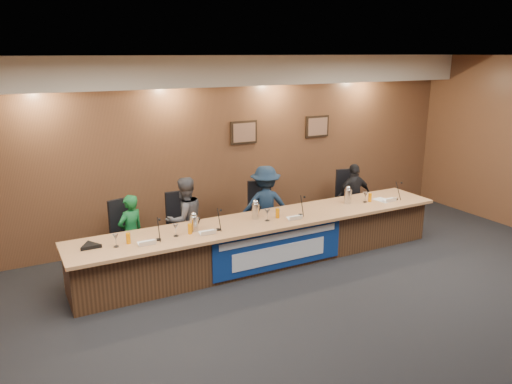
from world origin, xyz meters
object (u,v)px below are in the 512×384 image
office_chair_a (130,239)px  carafe_left (194,224)px  banner (279,249)px  carafe_right (348,196)px  carafe_mid (256,211)px  panelist_d (354,196)px  office_chair_c (263,216)px  panelist_c (265,206)px  office_chair_b (183,230)px  speakerphone (90,246)px  dais_body (266,242)px  panelist_a (131,233)px  office_chair_d (350,202)px  panelist_b (185,219)px

office_chair_a → carafe_left: size_ratio=2.19×
banner → carafe_right: bearing=15.6°
carafe_mid → carafe_right: (1.78, -0.01, 0.00)m
panelist_d → office_chair_a: bearing=3.2°
banner → office_chair_c: bearing=73.1°
office_chair_a → carafe_left: carafe_left is taller
office_chair_a → carafe_right: size_ratio=1.98×
office_chair_c → panelist_d: bearing=10.3°
panelist_c → office_chair_b: bearing=15.3°
office_chair_c → banner: bearing=-93.7°
carafe_left → speakerphone: (-1.45, 0.03, -0.08)m
office_chair_a → speakerphone: size_ratio=1.50×
dais_body → office_chair_b: dais_body is taller
banner → panelist_a: 2.26m
dais_body → office_chair_a: 2.12m
carafe_mid → carafe_right: same height
banner → dais_body: bearing=90.0°
office_chair_d → speakerphone: bearing=-158.8°
panelist_b → panelist_d: panelist_b is taller
office_chair_a → carafe_left: bearing=-62.6°
office_chair_a → carafe_right: bearing=-26.7°
office_chair_a → office_chair_d: 4.24m
office_chair_c → dais_body: bearing=-101.5°
panelist_c → carafe_left: (-1.58, -0.72, 0.16)m
office_chair_c → office_chair_d: bearing=13.3°
dais_body → panelist_d: bearing=17.0°
panelist_c → speakerphone: bearing=32.1°
dais_body → panelist_c: panelist_c is taller
panelist_a → carafe_right: panelist_a is taller
dais_body → carafe_left: (-1.21, -0.02, 0.51)m
office_chair_a → speakerphone: 1.10m
carafe_right → office_chair_a: bearing=167.9°
speakerphone → panelist_b: bearing=23.7°
dais_body → carafe_right: 1.69m
panelist_d → office_chair_a: (-4.24, 0.10, -0.14)m
dais_body → carafe_left: 1.31m
carafe_left → speakerphone: 1.45m
office_chair_c → carafe_mid: carafe_mid is taller
office_chair_b → carafe_left: 0.92m
office_chair_a → office_chair_c: same height
banner → carafe_left: (-1.21, 0.39, 0.48)m
speakerphone → office_chair_d: bearing=9.1°
panelist_c → office_chair_d: panelist_c is taller
panelist_b → office_chair_c: size_ratio=2.86×
carafe_left → speakerphone: carafe_left is taller
office_chair_d → carafe_right: 1.09m
banner → carafe_right: carafe_right is taller
panelist_c → office_chair_a: (-2.32, 0.10, -0.22)m
carafe_right → panelist_d: bearing=44.5°
speakerphone → panelist_c: bearing=12.8°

